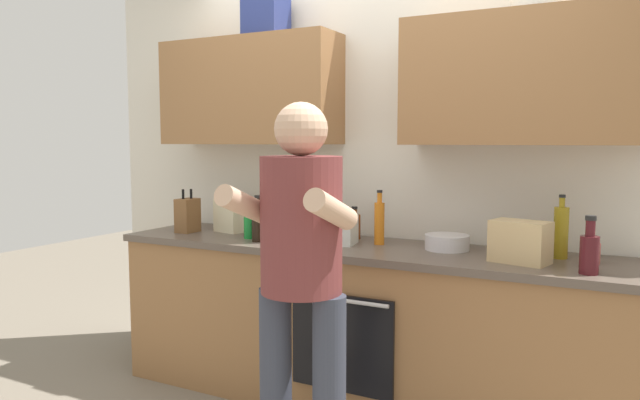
# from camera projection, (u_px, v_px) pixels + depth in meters

# --- Properties ---
(back_wall_unit) EXTENTS (4.00, 0.38, 2.50)m
(back_wall_unit) POSITION_uv_depth(u_px,v_px,m) (376.00, 136.00, 3.44)
(back_wall_unit) COLOR silver
(back_wall_unit) RESTS_ON ground
(counter) EXTENTS (2.84, 0.67, 0.90)m
(counter) POSITION_uv_depth(u_px,v_px,m) (356.00, 325.00, 3.30)
(counter) COLOR olive
(counter) RESTS_ON ground
(person_standing) EXTENTS (0.49, 0.45, 1.63)m
(person_standing) POSITION_uv_depth(u_px,v_px,m) (301.00, 264.00, 2.46)
(person_standing) COLOR #383D4C
(person_standing) RESTS_ON ground
(bottle_soda) EXTENTS (0.07, 0.07, 0.23)m
(bottle_soda) POSITION_uv_depth(u_px,v_px,m) (250.00, 223.00, 3.48)
(bottle_soda) COLOR #198C33
(bottle_soda) RESTS_ON counter
(bottle_oil) EXTENTS (0.07, 0.07, 0.31)m
(bottle_oil) POSITION_uv_depth(u_px,v_px,m) (561.00, 232.00, 2.88)
(bottle_oil) COLOR olive
(bottle_oil) RESTS_ON counter
(bottle_soy) EXTENTS (0.07, 0.07, 0.26)m
(bottle_soy) POSITION_uv_depth(u_px,v_px,m) (258.00, 223.00, 3.37)
(bottle_soy) COLOR black
(bottle_soy) RESTS_ON counter
(bottle_hotsauce) EXTENTS (0.06, 0.06, 0.24)m
(bottle_hotsauce) POSITION_uv_depth(u_px,v_px,m) (287.00, 225.00, 3.35)
(bottle_hotsauce) COLOR red
(bottle_hotsauce) RESTS_ON counter
(bottle_wine) EXTENTS (0.08, 0.08, 0.25)m
(bottle_wine) POSITION_uv_depth(u_px,v_px,m) (589.00, 251.00, 2.54)
(bottle_wine) COLOR #471419
(bottle_wine) RESTS_ON counter
(bottle_juice) EXTENTS (0.06, 0.06, 0.30)m
(bottle_juice) POSITION_uv_depth(u_px,v_px,m) (379.00, 222.00, 3.27)
(bottle_juice) COLOR orange
(bottle_juice) RESTS_ON counter
(bottle_vinegar) EXTENTS (0.07, 0.07, 0.19)m
(bottle_vinegar) POSITION_uv_depth(u_px,v_px,m) (354.00, 226.00, 3.47)
(bottle_vinegar) COLOR brown
(bottle_vinegar) RESTS_ON counter
(cup_ceramic) EXTENTS (0.09, 0.09, 0.10)m
(cup_ceramic) POSITION_uv_depth(u_px,v_px,m) (590.00, 253.00, 2.77)
(cup_ceramic) COLOR #BF4C47
(cup_ceramic) RESTS_ON counter
(mixing_bowl) EXTENTS (0.23, 0.23, 0.08)m
(mixing_bowl) POSITION_uv_depth(u_px,v_px,m) (447.00, 242.00, 3.12)
(mixing_bowl) COLOR silver
(mixing_bowl) RESTS_ON counter
(knife_block) EXTENTS (0.10, 0.14, 0.27)m
(knife_block) POSITION_uv_depth(u_px,v_px,m) (188.00, 215.00, 3.72)
(knife_block) COLOR brown
(knife_block) RESTS_ON counter
(grocery_bag_bread) EXTENTS (0.29, 0.21, 0.20)m
(grocery_bag_bread) POSITION_uv_depth(u_px,v_px,m) (520.00, 242.00, 2.78)
(grocery_bag_bread) COLOR tan
(grocery_bag_bread) RESTS_ON counter
(grocery_bag_produce) EXTENTS (0.27, 0.21, 0.16)m
(grocery_bag_produce) POSITION_uv_depth(u_px,v_px,m) (333.00, 229.00, 3.30)
(grocery_bag_produce) COLOR silver
(grocery_bag_produce) RESTS_ON counter
(grocery_bag_rice) EXTENTS (0.22, 0.19, 0.21)m
(grocery_bag_rice) POSITION_uv_depth(u_px,v_px,m) (233.00, 215.00, 3.74)
(grocery_bag_rice) COLOR beige
(grocery_bag_rice) RESTS_ON counter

